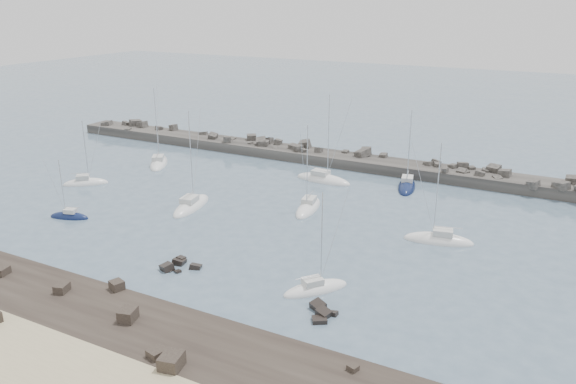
% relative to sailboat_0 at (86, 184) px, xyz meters
% --- Properties ---
extents(ground, '(400.00, 400.00, 0.00)m').
position_rel_sailboat_0_xyz_m(ground, '(36.88, -7.78, -0.15)').
color(ground, '#4A6175').
rests_on(ground, ground).
extents(rock_shelf, '(140.00, 12.26, 2.09)m').
position_rel_sailboat_0_xyz_m(rock_shelf, '(36.58, -29.78, -0.13)').
color(rock_shelf, black).
rests_on(rock_shelf, ground).
extents(rock_cluster_near, '(4.26, 3.77, 1.48)m').
position_rel_sailboat_0_xyz_m(rock_cluster_near, '(32.08, -16.78, -0.01)').
color(rock_cluster_near, black).
rests_on(rock_cluster_near, ground).
extents(rock_cluster_far, '(3.12, 3.87, 1.50)m').
position_rel_sailboat_0_xyz_m(rock_cluster_far, '(50.61, -18.47, -0.04)').
color(rock_cluster_far, black).
rests_on(rock_cluster_far, ground).
extents(breakwater, '(115.00, 7.51, 4.89)m').
position_rel_sailboat_0_xyz_m(breakwater, '(29.48, 30.25, 0.17)').
color(breakwater, '#32302D').
rests_on(breakwater, ground).
extents(sailboat_0, '(6.87, 6.25, 11.49)m').
position_rel_sailboat_0_xyz_m(sailboat_0, '(0.00, 0.00, 0.00)').
color(sailboat_0, white).
rests_on(sailboat_0, ground).
extents(sailboat_1, '(7.60, 9.58, 14.98)m').
position_rel_sailboat_0_xyz_m(sailboat_1, '(2.95, 14.69, -0.00)').
color(sailboat_1, white).
rests_on(sailboat_1, ground).
extents(sailboat_2, '(5.89, 3.34, 9.14)m').
position_rel_sailboat_0_xyz_m(sailboat_2, '(9.29, -11.78, -0.02)').
color(sailboat_2, '#0F1A41').
rests_on(sailboat_2, ground).
extents(sailboat_3, '(4.54, 9.94, 15.13)m').
position_rel_sailboat_0_xyz_m(sailboat_3, '(21.76, -0.61, -0.00)').
color(sailboat_3, white).
rests_on(sailboat_3, ground).
extents(sailboat_4, '(10.08, 3.74, 15.57)m').
position_rel_sailboat_0_xyz_m(sailboat_4, '(33.64, 19.67, -0.00)').
color(sailboat_4, white).
rests_on(sailboat_4, ground).
extents(sailboat_5, '(3.92, 8.85, 13.55)m').
position_rel_sailboat_0_xyz_m(sailboat_5, '(37.17, 6.61, -0.01)').
color(sailboat_5, white).
rests_on(sailboat_5, ground).
extents(sailboat_6, '(6.35, 7.12, 11.64)m').
position_rel_sailboat_0_xyz_m(sailboat_6, '(48.15, -14.47, -0.02)').
color(sailboat_6, white).
rests_on(sailboat_6, ground).
extents(sailboat_7, '(4.52, 9.06, 13.82)m').
position_rel_sailboat_0_xyz_m(sailboat_7, '(46.97, 22.74, 0.00)').
color(sailboat_7, '#0F1A41').
rests_on(sailboat_7, ground).
extents(sailboat_8, '(8.97, 4.41, 13.69)m').
position_rel_sailboat_0_xyz_m(sailboat_8, '(56.57, 3.90, -0.00)').
color(sailboat_8, white).
rests_on(sailboat_8, ground).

